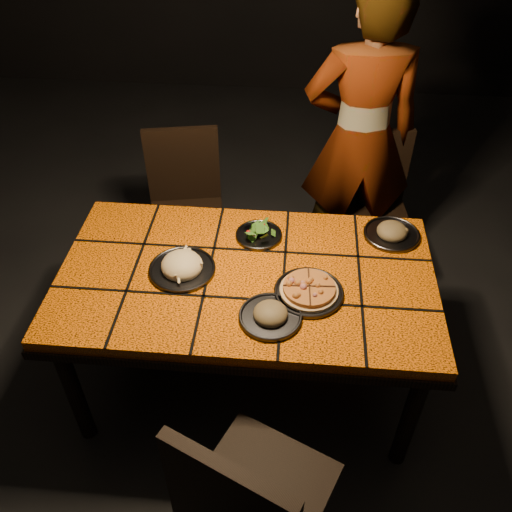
# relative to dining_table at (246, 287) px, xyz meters

# --- Properties ---
(room_shell) EXTENTS (6.04, 7.04, 3.08)m
(room_shell) POSITION_rel_dining_table_xyz_m (0.00, 0.00, 0.83)
(room_shell) COLOR black
(room_shell) RESTS_ON ground
(dining_table) EXTENTS (1.62, 0.92, 0.75)m
(dining_table) POSITION_rel_dining_table_xyz_m (0.00, 0.00, 0.00)
(dining_table) COLOR orange
(dining_table) RESTS_ON ground
(chair_near) EXTENTS (0.58, 0.58, 0.97)m
(chair_near) POSITION_rel_dining_table_xyz_m (0.10, -0.88, -0.12)
(chair_near) COLOR black
(chair_near) RESTS_ON ground
(chair_far_left) EXTENTS (0.48, 0.48, 0.91)m
(chair_far_left) POSITION_rel_dining_table_xyz_m (-0.44, 0.82, -0.15)
(chair_far_left) COLOR black
(chair_far_left) RESTS_ON ground
(chair_far_right) EXTENTS (0.45, 0.45, 0.91)m
(chair_far_right) POSITION_rel_dining_table_xyz_m (0.63, 0.92, -0.15)
(chair_far_right) COLOR black
(chair_far_right) RESTS_ON ground
(diner) EXTENTS (0.67, 0.48, 1.73)m
(diner) POSITION_rel_dining_table_xyz_m (0.52, 0.98, 0.19)
(diner) COLOR brown
(diner) RESTS_ON ground
(plate_pizza) EXTENTS (0.29, 0.29, 0.04)m
(plate_pizza) POSITION_rel_dining_table_xyz_m (0.27, -0.10, 0.10)
(plate_pizza) COLOR #3F3E44
(plate_pizza) RESTS_ON dining_table
(plate_pasta) EXTENTS (0.29, 0.29, 0.09)m
(plate_pasta) POSITION_rel_dining_table_xyz_m (-0.27, -0.01, 0.10)
(plate_pasta) COLOR #3F3E44
(plate_pasta) RESTS_ON dining_table
(plate_salad) EXTENTS (0.21, 0.21, 0.07)m
(plate_salad) POSITION_rel_dining_table_xyz_m (0.03, 0.25, 0.10)
(plate_salad) COLOR #3F3E44
(plate_salad) RESTS_ON dining_table
(plate_mushroom_a) EXTENTS (0.25, 0.25, 0.08)m
(plate_mushroom_a) POSITION_rel_dining_table_xyz_m (0.12, -0.25, 0.10)
(plate_mushroom_a) COLOR #3F3E44
(plate_mushroom_a) RESTS_ON dining_table
(plate_mushroom_b) EXTENTS (0.26, 0.26, 0.08)m
(plate_mushroom_b) POSITION_rel_dining_table_xyz_m (0.64, 0.31, 0.10)
(plate_mushroom_b) COLOR #3F3E44
(plate_mushroom_b) RESTS_ON dining_table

